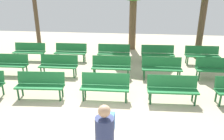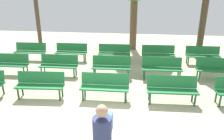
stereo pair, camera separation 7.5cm
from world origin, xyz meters
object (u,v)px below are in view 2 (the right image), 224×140
(bench_r0_c3, at_px, (172,88))
(bench_r2_c2, at_px, (114,52))
(bench_r1_c0, at_px, (10,63))
(bench_r2_c1, at_px, (71,51))
(bench_r1_c1, at_px, (59,64))
(bench_r1_c4, at_px, (217,68))
(bench_r2_c0, at_px, (30,50))
(bench_r0_c1, at_px, (40,83))
(visitor_with_backpack, at_px, (103,139))
(bench_r0_c2, at_px, (105,85))
(tree_2, at_px, (38,22))
(bench_r1_c2, at_px, (111,65))
(bench_r2_c3, at_px, (158,53))
(bench_r1_c3, at_px, (162,67))
(bench_r2_c4, at_px, (203,54))

(bench_r0_c3, bearing_deg, bench_r2_c2, 118.00)
(bench_r1_c0, distance_m, bench_r2_c1, 2.98)
(bench_r2_c1, height_order, bench_r2_c2, same)
(bench_r1_c1, height_order, bench_r2_c2, same)
(bench_r1_c4, bearing_deg, bench_r2_c0, 168.79)
(bench_r0_c1, distance_m, bench_r1_c0, 2.92)
(bench_r2_c1, height_order, visitor_with_backpack, visitor_with_backpack)
(bench_r0_c3, height_order, bench_r1_c1, same)
(bench_r0_c2, relative_size, bench_r1_c1, 1.00)
(bench_r0_c2, distance_m, tree_2, 9.18)
(bench_r0_c1, xyz_separation_m, tree_2, (-3.37, 7.38, 0.94))
(bench_r0_c2, bearing_deg, bench_r1_c1, 139.08)
(bench_r0_c1, distance_m, bench_r2_c0, 4.54)
(bench_r1_c2, xyz_separation_m, tree_2, (-5.51, 5.29, 0.94))
(bench_r1_c0, distance_m, bench_r2_c2, 4.81)
(bench_r1_c4, bearing_deg, bench_r1_c2, -177.94)
(bench_r1_c2, xyz_separation_m, bench_r1_c4, (4.24, 0.21, 0.00))
(bench_r2_c3, bearing_deg, bench_r2_c0, 179.65)
(bench_r1_c3, height_order, bench_r2_c4, same)
(bench_r2_c2, bearing_deg, bench_r2_c3, 0.61)
(bench_r2_c2, bearing_deg, bench_r1_c4, -23.77)
(bench_r0_c2, relative_size, visitor_with_backpack, 0.98)
(bench_r1_c0, relative_size, bench_r1_c2, 1.00)
(bench_r0_c2, distance_m, bench_r1_c1, 2.93)
(bench_r1_c3, height_order, tree_2, tree_2)
(bench_r1_c2, xyz_separation_m, visitor_with_backpack, (0.51, -5.23, 0.43))
(bench_r0_c3, bearing_deg, bench_r2_c4, 61.50)
(bench_r0_c3, relative_size, bench_r1_c1, 1.01)
(bench_r1_c3, bearing_deg, bench_r0_c2, -136.85)
(bench_r1_c1, relative_size, bench_r2_c1, 1.00)
(bench_r1_c3, height_order, bench_r2_c0, same)
(bench_r2_c4, bearing_deg, bench_r2_c2, -179.53)
(bench_r2_c4, bearing_deg, bench_r1_c4, -89.81)
(bench_r2_c1, bearing_deg, bench_r0_c2, -60.08)
(bench_r0_c1, distance_m, bench_r2_c4, 7.63)
(bench_r1_c4, distance_m, bench_r2_c1, 6.77)
(bench_r2_c2, xyz_separation_m, bench_r2_c3, (2.17, 0.07, 0.00))
(bench_r0_c3, distance_m, bench_r1_c2, 2.92)
(bench_r1_c0, xyz_separation_m, tree_2, (-1.14, 5.50, 0.94))
(bench_r1_c4, xyz_separation_m, bench_r2_c3, (-2.18, 1.88, 0.00))
(bench_r1_c3, bearing_deg, bench_r0_c3, -87.78)
(bench_r1_c3, height_order, bench_r2_c3, same)
(bench_r1_c0, xyz_separation_m, bench_r2_c4, (8.56, 2.36, 0.00))
(bench_r1_c3, relative_size, bench_r2_c0, 1.00)
(bench_r2_c2, xyz_separation_m, tree_2, (-5.40, 3.27, 0.94))
(bench_r2_c0, relative_size, bench_r2_c4, 1.00)
(bench_r0_c2, height_order, bench_r1_c1, same)
(bench_r0_c1, xyz_separation_m, bench_r1_c0, (-2.23, 1.89, 0.00))
(bench_r2_c0, distance_m, bench_r2_c4, 8.64)
(bench_r1_c0, bearing_deg, bench_r1_c1, 0.98)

